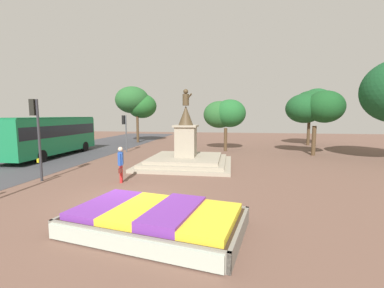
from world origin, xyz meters
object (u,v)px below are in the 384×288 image
(flower_planter, at_px, (155,220))
(traffic_light_far_corner, at_px, (125,126))
(traffic_light_mid_block, at_px, (36,126))
(city_bus, at_px, (50,134))
(pedestrian_with_handbag, at_px, (121,162))
(statue_monument, at_px, (186,155))

(flower_planter, bearing_deg, traffic_light_far_corner, 116.07)
(traffic_light_mid_block, relative_size, city_bus, 0.44)
(flower_planter, distance_m, city_bus, 16.92)
(city_bus, xyz_separation_m, pedestrian_with_handbag, (8.99, -6.76, -0.81))
(city_bus, bearing_deg, statue_monument, -9.30)
(traffic_light_mid_block, bearing_deg, traffic_light_far_corner, 89.28)
(city_bus, bearing_deg, flower_planter, -43.60)
(traffic_light_mid_block, relative_size, pedestrian_with_handbag, 2.31)
(statue_monument, bearing_deg, city_bus, 170.70)
(statue_monument, relative_size, traffic_light_mid_block, 1.45)
(traffic_light_mid_block, xyz_separation_m, city_bus, (-4.77, 7.10, -0.99))
(city_bus, relative_size, pedestrian_with_handbag, 5.30)
(flower_planter, relative_size, city_bus, 0.58)
(city_bus, bearing_deg, pedestrian_with_handbag, -36.94)
(traffic_light_far_corner, distance_m, pedestrian_with_handbag, 10.93)
(flower_planter, xyz_separation_m, city_bus, (-12.20, 11.62, 1.51))
(statue_monument, height_order, traffic_light_mid_block, statue_monument)
(flower_planter, height_order, statue_monument, statue_monument)
(traffic_light_mid_block, distance_m, city_bus, 8.61)
(traffic_light_mid_block, distance_m, traffic_light_far_corner, 10.40)
(flower_planter, bearing_deg, pedestrian_with_handbag, 123.49)
(traffic_light_far_corner, height_order, pedestrian_with_handbag, traffic_light_far_corner)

